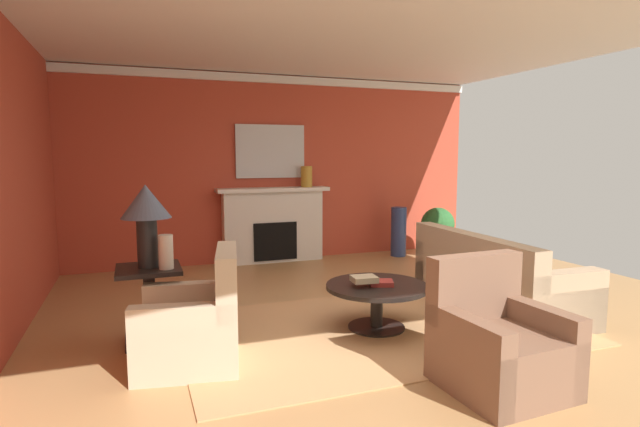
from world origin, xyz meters
TOP-DOWN VIEW (x-y plane):
  - ground_plane at (0.00, 0.00)m, footprint 8.65×8.65m
  - wall_fireplace at (0.00, 3.39)m, footprint 7.01×0.12m
  - ceiling_panel at (0.00, 0.30)m, footprint 7.01×7.25m
  - crown_moulding at (0.00, 3.31)m, footprint 7.01×0.08m
  - area_rug at (0.04, -0.23)m, footprint 3.75×2.34m
  - fireplace at (-0.09, 3.17)m, footprint 1.80×0.35m
  - mantel_mirror at (-0.09, 3.30)m, footprint 1.12×0.04m
  - sofa at (1.60, -0.05)m, footprint 0.96×2.13m
  - armchair_near_window at (-1.74, -0.45)m, footprint 0.93×0.93m
  - armchair_facing_fireplace at (0.31, -1.66)m, footprint 0.84×0.84m
  - coffee_table at (0.04, -0.23)m, footprint 1.00×1.00m
  - side_table at (-2.06, 0.19)m, footprint 0.56×0.56m
  - table_lamp at (-2.06, 0.19)m, footprint 0.44×0.44m
  - vase_tall_corner at (2.03, 2.88)m, footprint 0.26×0.26m
  - vase_on_side_table at (-1.91, 0.07)m, footprint 0.13×0.13m
  - vase_mantel_right at (0.46, 3.13)m, footprint 0.18×0.18m
  - book_red_cover at (0.07, -0.26)m, footprint 0.28×0.26m
  - book_art_folio at (-0.11, -0.25)m, footprint 0.25×0.21m
  - potted_plant at (2.63, 2.61)m, footprint 0.56×0.56m

SIDE VIEW (x-z plane):
  - ground_plane at x=0.00m, z-range 0.00..0.00m
  - area_rug at x=0.04m, z-range 0.00..0.01m
  - sofa at x=1.60m, z-range -0.13..0.72m
  - armchair_near_window at x=-1.74m, z-range -0.17..0.78m
  - armchair_facing_fireplace at x=0.31m, z-range -0.17..0.78m
  - coffee_table at x=0.04m, z-range 0.11..0.56m
  - side_table at x=-2.06m, z-range 0.05..0.75m
  - vase_tall_corner at x=2.03m, z-range 0.00..0.83m
  - book_red_cover at x=0.07m, z-range 0.45..0.49m
  - potted_plant at x=2.63m, z-range 0.08..0.91m
  - book_art_folio at x=-0.11m, z-range 0.49..0.55m
  - fireplace at x=-0.09m, z-range -0.03..1.16m
  - vase_on_side_table at x=-1.91m, z-range 0.70..1.01m
  - table_lamp at x=-2.06m, z-range 0.85..1.60m
  - vase_mantel_right at x=0.46m, z-range 1.20..1.53m
  - wall_fireplace at x=0.00m, z-range 0.00..2.98m
  - mantel_mirror at x=-0.09m, z-range 1.35..2.19m
  - crown_moulding at x=0.00m, z-range 2.84..2.96m
  - ceiling_panel at x=0.00m, z-range 2.98..3.04m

